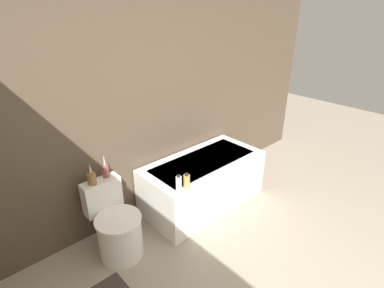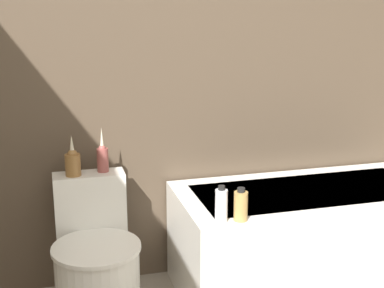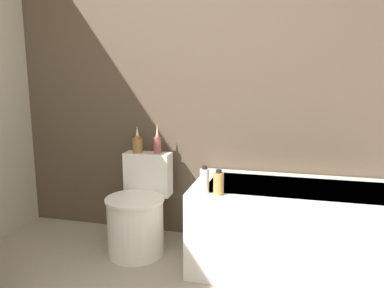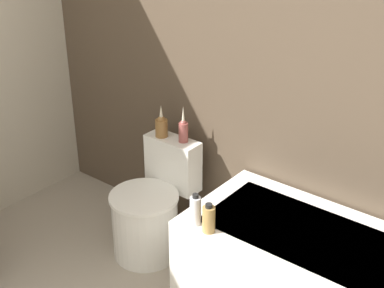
{
  "view_description": "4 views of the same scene",
  "coord_description": "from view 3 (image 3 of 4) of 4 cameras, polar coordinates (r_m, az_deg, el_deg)",
  "views": [
    {
      "loc": [
        -1.29,
        -0.28,
        2.23
      ],
      "look_at": [
        0.47,
        1.64,
        0.99
      ],
      "focal_mm": 28.0,
      "sensor_mm": 36.0,
      "label": 1
    },
    {
      "loc": [
        -0.49,
        -0.6,
        1.57
      ],
      "look_at": [
        0.13,
        1.65,
        0.95
      ],
      "focal_mm": 50.0,
      "sensor_mm": 36.0,
      "label": 2
    },
    {
      "loc": [
        0.74,
        -0.61,
        1.32
      ],
      "look_at": [
        0.17,
        1.6,
        0.89
      ],
      "focal_mm": 35.0,
      "sensor_mm": 36.0,
      "label": 3
    },
    {
      "loc": [
        1.65,
        -0.2,
        2.16
      ],
      "look_at": [
        0.21,
        1.62,
        1.01
      ],
      "focal_mm": 50.0,
      "sensor_mm": 36.0,
      "label": 4
    }
  ],
  "objects": [
    {
      "name": "shampoo_bottle_tall",
      "position": [
        2.35,
        1.91,
        -5.61
      ],
      "size": [
        0.06,
        0.06,
        0.18
      ],
      "color": "silver",
      "rests_on": "bathtub"
    },
    {
      "name": "shampoo_bottle_short",
      "position": [
        2.33,
        4.07,
        -6.0
      ],
      "size": [
        0.07,
        0.07,
        0.16
      ],
      "color": "tan",
      "rests_on": "bathtub"
    },
    {
      "name": "wall_back_tiled",
      "position": [
        2.98,
        0.04,
        10.25
      ],
      "size": [
        6.4,
        0.06,
        2.6
      ],
      "color": "brown",
      "rests_on": "ground_plane"
    },
    {
      "name": "vase_gold",
      "position": [
        2.95,
        -8.3,
        0.08
      ],
      "size": [
        0.08,
        0.08,
        0.21
      ],
      "color": "olive",
      "rests_on": "toilet"
    },
    {
      "name": "toilet",
      "position": [
        2.87,
        -8.21,
        -10.67
      ],
      "size": [
        0.43,
        0.57,
        0.71
      ],
      "color": "white",
      "rests_on": "ground"
    },
    {
      "name": "bathtub",
      "position": [
        2.69,
        16.13,
        -12.2
      ],
      "size": [
        1.45,
        0.7,
        0.58
      ],
      "color": "white",
      "rests_on": "ground"
    },
    {
      "name": "vase_silver",
      "position": [
        2.92,
        -5.3,
        0.15
      ],
      "size": [
        0.06,
        0.06,
        0.24
      ],
      "color": "#994C47",
      "rests_on": "toilet"
    }
  ]
}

